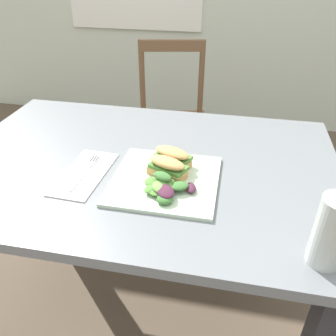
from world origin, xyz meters
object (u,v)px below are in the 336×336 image
(bottle_cold_brew, at_px, (331,234))
(sandwich_half_back, at_px, (172,157))
(chair_wooden_far, at_px, (172,122))
(plate_lunch, at_px, (165,180))
(fork_on_napkin, at_px, (87,169))
(sandwich_half_front, at_px, (167,167))
(dining_table, at_px, (144,196))

(bottle_cold_brew, bearing_deg, sandwich_half_back, 142.27)
(chair_wooden_far, relative_size, bottle_cold_brew, 4.13)
(chair_wooden_far, height_order, plate_lunch, chair_wooden_far)
(fork_on_napkin, bearing_deg, chair_wooden_far, 86.28)
(sandwich_half_front, bearing_deg, chair_wooden_far, 100.15)
(plate_lunch, height_order, bottle_cold_brew, bottle_cold_brew)
(chair_wooden_far, distance_m, sandwich_half_back, 1.00)
(sandwich_half_front, height_order, bottle_cold_brew, bottle_cold_brew)
(plate_lunch, height_order, sandwich_half_back, sandwich_half_back)
(plate_lunch, xyz_separation_m, sandwich_half_back, (0.01, 0.07, 0.03))
(sandwich_half_back, distance_m, bottle_cold_brew, 0.48)
(dining_table, xyz_separation_m, fork_on_napkin, (-0.15, -0.08, 0.14))
(bottle_cold_brew, bearing_deg, plate_lunch, 150.34)
(chair_wooden_far, relative_size, fork_on_napkin, 4.69)
(dining_table, distance_m, sandwich_half_back, 0.20)
(sandwich_half_front, xyz_separation_m, bottle_cold_brew, (0.38, -0.24, 0.04))
(dining_table, xyz_separation_m, bottle_cold_brew, (0.48, -0.31, 0.21))
(plate_lunch, bearing_deg, chair_wooden_far, 99.82)
(plate_lunch, bearing_deg, dining_table, 135.18)
(plate_lunch, xyz_separation_m, fork_on_napkin, (-0.24, 0.01, 0.00))
(chair_wooden_far, xyz_separation_m, sandwich_half_back, (0.18, -0.93, 0.33))
(chair_wooden_far, bearing_deg, fork_on_napkin, -93.72)
(plate_lunch, relative_size, bottle_cold_brew, 1.39)
(chair_wooden_far, xyz_separation_m, bottle_cold_brew, (0.56, -1.22, 0.37))
(bottle_cold_brew, bearing_deg, chair_wooden_far, 114.59)
(chair_wooden_far, height_order, sandwich_half_front, chair_wooden_far)
(dining_table, height_order, fork_on_napkin, fork_on_napkin)
(chair_wooden_far, bearing_deg, dining_table, -84.89)
(fork_on_napkin, bearing_deg, sandwich_half_front, 2.13)
(fork_on_napkin, bearing_deg, plate_lunch, -1.83)
(dining_table, bearing_deg, bottle_cold_brew, -33.08)
(sandwich_half_front, bearing_deg, bottle_cold_brew, -31.69)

